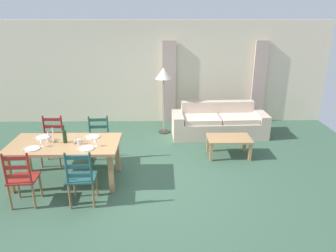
{
  "coord_description": "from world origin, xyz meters",
  "views": [
    {
      "loc": [
        0.42,
        -5.13,
        2.93
      ],
      "look_at": [
        0.51,
        0.77,
        0.75
      ],
      "focal_mm": 33.73,
      "sensor_mm": 36.0,
      "label": 1
    }
  ],
  "objects_px": {
    "dining_chair_far_left": "(53,140)",
    "standing_lamp": "(164,77)",
    "dining_table": "(65,148)",
    "dining_chair_far_right": "(99,141)",
    "wine_glass_near_right": "(96,140)",
    "coffee_cup_secondary": "(49,139)",
    "couch": "(219,124)",
    "wine_glass_far_left": "(48,134)",
    "coffee_cup_primary": "(79,142)",
    "dining_chair_near_left": "(22,178)",
    "wine_bottle": "(65,136)",
    "coffee_table": "(229,140)",
    "dining_chair_near_right": "(81,178)",
    "wine_glass_near_left": "(42,141)"
  },
  "relations": [
    {
      "from": "dining_table",
      "to": "wine_bottle",
      "type": "distance_m",
      "value": 0.21
    },
    {
      "from": "dining_chair_far_left",
      "to": "dining_chair_far_right",
      "type": "relative_size",
      "value": 1.0
    },
    {
      "from": "dining_table",
      "to": "dining_chair_far_right",
      "type": "xyz_separation_m",
      "value": [
        0.44,
        0.74,
        -0.19
      ]
    },
    {
      "from": "dining_table",
      "to": "couch",
      "type": "distance_m",
      "value": 3.82
    },
    {
      "from": "wine_glass_near_right",
      "to": "dining_chair_far_left",
      "type": "bearing_deg",
      "value": 139.39
    },
    {
      "from": "wine_glass_far_left",
      "to": "coffee_cup_primary",
      "type": "distance_m",
      "value": 0.62
    },
    {
      "from": "wine_bottle",
      "to": "wine_glass_near_right",
      "type": "xyz_separation_m",
      "value": [
        0.57,
        -0.17,
        -0.01
      ]
    },
    {
      "from": "wine_glass_near_right",
      "to": "standing_lamp",
      "type": "xyz_separation_m",
      "value": [
        1.16,
        2.55,
        0.55
      ]
    },
    {
      "from": "wine_glass_far_left",
      "to": "coffee_cup_secondary",
      "type": "height_order",
      "value": "wine_glass_far_left"
    },
    {
      "from": "wine_glass_far_left",
      "to": "dining_chair_near_right",
      "type": "bearing_deg",
      "value": -48.82
    },
    {
      "from": "dining_chair_far_left",
      "to": "coffee_cup_primary",
      "type": "distance_m",
      "value": 1.16
    },
    {
      "from": "dining_chair_near_left",
      "to": "couch",
      "type": "height_order",
      "value": "dining_chair_near_left"
    },
    {
      "from": "wine_bottle",
      "to": "wine_glass_near_left",
      "type": "height_order",
      "value": "wine_bottle"
    },
    {
      "from": "dining_chair_near_left",
      "to": "wine_bottle",
      "type": "bearing_deg",
      "value": 58.02
    },
    {
      "from": "wine_bottle",
      "to": "coffee_cup_primary",
      "type": "relative_size",
      "value": 3.51
    },
    {
      "from": "dining_chair_near_right",
      "to": "wine_bottle",
      "type": "height_order",
      "value": "wine_bottle"
    },
    {
      "from": "dining_chair_near_left",
      "to": "dining_chair_near_right",
      "type": "relative_size",
      "value": 1.0
    },
    {
      "from": "dining_chair_far_right",
      "to": "wine_glass_far_left",
      "type": "bearing_deg",
      "value": -141.23
    },
    {
      "from": "dining_chair_far_left",
      "to": "wine_bottle",
      "type": "height_order",
      "value": "wine_bottle"
    },
    {
      "from": "dining_chair_far_right",
      "to": "dining_table",
      "type": "bearing_deg",
      "value": -120.82
    },
    {
      "from": "wine_bottle",
      "to": "wine_glass_far_left",
      "type": "xyz_separation_m",
      "value": [
        -0.33,
        0.12,
        -0.01
      ]
    },
    {
      "from": "dining_chair_near_left",
      "to": "wine_bottle",
      "type": "xyz_separation_m",
      "value": [
        0.48,
        0.77,
        0.39
      ]
    },
    {
      "from": "coffee_table",
      "to": "coffee_cup_secondary",
      "type": "bearing_deg",
      "value": -164.54
    },
    {
      "from": "wine_glass_near_right",
      "to": "coffee_cup_secondary",
      "type": "bearing_deg",
      "value": 166.09
    },
    {
      "from": "dining_chair_near_left",
      "to": "coffee_cup_secondary",
      "type": "distance_m",
      "value": 0.89
    },
    {
      "from": "wine_glass_far_left",
      "to": "wine_bottle",
      "type": "bearing_deg",
      "value": -19.43
    },
    {
      "from": "dining_chair_far_left",
      "to": "wine_glass_far_left",
      "type": "relative_size",
      "value": 5.96
    },
    {
      "from": "wine_glass_near_left",
      "to": "coffee_cup_primary",
      "type": "distance_m",
      "value": 0.61
    },
    {
      "from": "coffee_cup_primary",
      "to": "coffee_table",
      "type": "height_order",
      "value": "coffee_cup_primary"
    },
    {
      "from": "wine_glass_near_right",
      "to": "couch",
      "type": "distance_m",
      "value": 3.5
    },
    {
      "from": "wine_bottle",
      "to": "wine_glass_far_left",
      "type": "height_order",
      "value": "wine_bottle"
    },
    {
      "from": "dining_chair_near_left",
      "to": "coffee_cup_secondary",
      "type": "xyz_separation_m",
      "value": [
        0.18,
        0.81,
        0.32
      ]
    },
    {
      "from": "dining_chair_far_left",
      "to": "standing_lamp",
      "type": "bearing_deg",
      "value": 36.23
    },
    {
      "from": "wine_glass_far_left",
      "to": "coffee_cup_primary",
      "type": "bearing_deg",
      "value": -17.57
    },
    {
      "from": "dining_table",
      "to": "dining_chair_near_right",
      "type": "bearing_deg",
      "value": -58.48
    },
    {
      "from": "dining_table",
      "to": "coffee_table",
      "type": "distance_m",
      "value": 3.28
    },
    {
      "from": "dining_chair_near_left",
      "to": "dining_table",
      "type": "bearing_deg",
      "value": 58.28
    },
    {
      "from": "dining_chair_near_left",
      "to": "dining_chair_near_right",
      "type": "height_order",
      "value": "same"
    },
    {
      "from": "dining_chair_near_left",
      "to": "wine_glass_far_left",
      "type": "bearing_deg",
      "value": 80.21
    },
    {
      "from": "dining_chair_far_left",
      "to": "standing_lamp",
      "type": "height_order",
      "value": "standing_lamp"
    },
    {
      "from": "coffee_cup_secondary",
      "to": "couch",
      "type": "height_order",
      "value": "coffee_cup_secondary"
    },
    {
      "from": "dining_chair_near_right",
      "to": "dining_chair_far_left",
      "type": "height_order",
      "value": "same"
    },
    {
      "from": "dining_chair_far_right",
      "to": "couch",
      "type": "xyz_separation_m",
      "value": [
        2.66,
        1.48,
        -0.19
      ]
    },
    {
      "from": "wine_bottle",
      "to": "standing_lamp",
      "type": "height_order",
      "value": "standing_lamp"
    },
    {
      "from": "dining_chair_near_right",
      "to": "coffee_cup_secondary",
      "type": "distance_m",
      "value": 1.13
    },
    {
      "from": "wine_bottle",
      "to": "standing_lamp",
      "type": "bearing_deg",
      "value": 54.0
    },
    {
      "from": "dining_chair_near_right",
      "to": "wine_glass_near_right",
      "type": "height_order",
      "value": "dining_chair_near_right"
    },
    {
      "from": "dining_table",
      "to": "standing_lamp",
      "type": "xyz_separation_m",
      "value": [
        1.75,
        2.4,
        0.75
      ]
    },
    {
      "from": "wine_glass_near_right",
      "to": "wine_glass_far_left",
      "type": "height_order",
      "value": "same"
    },
    {
      "from": "dining_chair_far_right",
      "to": "wine_glass_near_right",
      "type": "relative_size",
      "value": 5.96
    }
  ]
}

